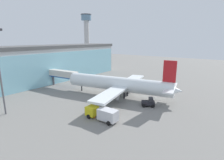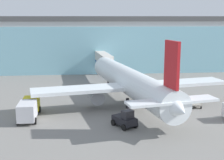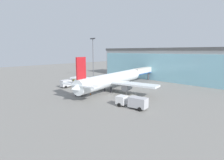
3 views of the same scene
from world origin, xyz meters
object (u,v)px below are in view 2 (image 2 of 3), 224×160
Objects in this scene: airplane at (131,83)px; pushback_tug at (125,119)px; baggage_cart at (195,104)px; catering_truck at (29,109)px; safety_cone_nose at (133,118)px; jet_bridge at (103,59)px; safety_cone_wingtip at (31,112)px.

airplane reaches higher than pushback_tug.
catering_truck is at bearing 104.58° from baggage_cart.
pushback_tug is 2.96m from safety_cone_nose.
catering_truck is 13.28× the size of safety_cone_nose.
pushback_tug is at bearing -110.29° from catering_truck.
baggage_cart is 12.01m from safety_cone_nose.
jet_bridge is at bearing -24.73° from catering_truck.
jet_bridge reaches higher than catering_truck.
baggage_cart is 0.81× the size of pushback_tug.
airplane is at bearing -42.64° from pushback_tug.
baggage_cart reaches higher than safety_cone_nose.
airplane is 10.52m from baggage_cart.
pushback_tug reaches higher than safety_cone_nose.
jet_bridge reaches higher than pushback_tug.
baggage_cart is at bearing -113.99° from airplane.
jet_bridge reaches higher than safety_cone_wingtip.
jet_bridge is 32.51m from pushback_tug.
jet_bridge is 30.59m from catering_truck.
pushback_tug reaches higher than safety_cone_wingtip.
pushback_tug is at bearing 129.83° from baggage_cart.
baggage_cart is at bearing 2.24° from safety_cone_wingtip.
baggage_cart is 25.01m from safety_cone_wingtip.
catering_truck is (-15.17, -5.53, -2.12)m from airplane.
jet_bridge is 0.37× the size of airplane.
pushback_tug is 6.73× the size of safety_cone_wingtip.
airplane is 9.46× the size of pushback_tug.
jet_bridge is 30.19m from safety_cone_nose.
baggage_cart is at bearing -82.92° from catering_truck.
safety_cone_nose is at bearing -60.34° from pushback_tug.
catering_truck is 25.13m from baggage_cart.
catering_truck is 2.45× the size of baggage_cart.
baggage_cart is (9.75, -2.46, -3.08)m from airplane.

